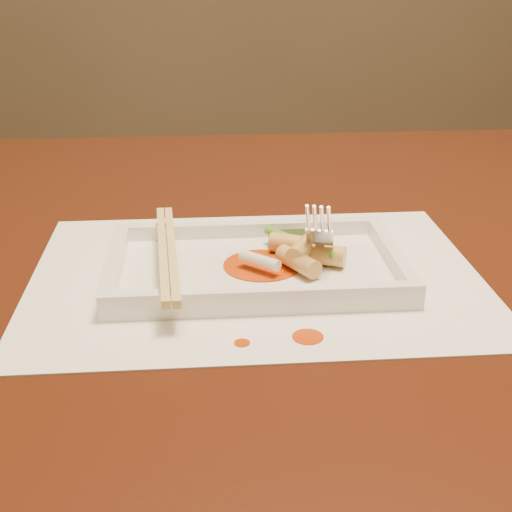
{
  "coord_description": "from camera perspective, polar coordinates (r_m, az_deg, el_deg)",
  "views": [
    {
      "loc": [
        -0.11,
        -0.65,
        1.02
      ],
      "look_at": [
        -0.06,
        -0.08,
        0.77
      ],
      "focal_mm": 50.0,
      "sensor_mm": 36.0,
      "label": 1
    }
  ],
  "objects": [
    {
      "name": "sauce_splatter_a",
      "position": [
        0.54,
        4.17,
        -6.46
      ],
      "size": [
        0.02,
        0.02,
        0.0
      ],
      "primitive_type": "cylinder",
      "color": "#BD3705",
      "rests_on": "placemat"
    },
    {
      "name": "plate_rim_right",
      "position": [
        0.65,
        10.88,
        0.11
      ],
      "size": [
        0.01,
        0.14,
        0.01
      ],
      "primitive_type": "cube",
      "color": "white",
      "rests_on": "plate_base"
    },
    {
      "name": "sauce_splatter_b",
      "position": [
        0.53,
        -1.12,
        -6.96
      ],
      "size": [
        0.01,
        0.01,
        0.0
      ],
      "primitive_type": "cylinder",
      "color": "#BD3705",
      "rests_on": "placemat"
    },
    {
      "name": "table",
      "position": [
        0.76,
        4.43,
        -5.93
      ],
      "size": [
        1.4,
        0.9,
        0.75
      ],
      "color": "black",
      "rests_on": "ground"
    },
    {
      "name": "chopstick_b",
      "position": [
        0.63,
        -6.74,
        0.41
      ],
      "size": [
        0.02,
        0.21,
        0.01
      ],
      "primitive_type": "cube",
      "rotation": [
        0.0,
        0.0,
        0.06
      ],
      "color": "#D4BB6A",
      "rests_on": "plate_rim_near"
    },
    {
      "name": "veg_piece",
      "position": [
        0.67,
        2.7,
        1.25
      ],
      "size": [
        0.04,
        0.03,
        0.01
      ],
      "primitive_type": "cube",
      "rotation": [
        0.0,
        0.0,
        0.0
      ],
      "color": "black",
      "rests_on": "plate_base"
    },
    {
      "name": "plate_rim_far",
      "position": [
        0.7,
        -0.49,
        2.18
      ],
      "size": [
        0.26,
        0.01,
        0.01
      ],
      "primitive_type": "cube",
      "color": "white",
      "rests_on": "plate_base"
    },
    {
      "name": "plate_rim_near",
      "position": [
        0.57,
        0.6,
        -3.25
      ],
      "size": [
        0.26,
        0.01,
        0.01
      ],
      "primitive_type": "cube",
      "color": "white",
      "rests_on": "plate_base"
    },
    {
      "name": "placemat",
      "position": [
        0.64,
        0.0,
        -1.54
      ],
      "size": [
        0.4,
        0.3,
        0.0
      ],
      "primitive_type": "cube",
      "color": "white",
      "rests_on": "table"
    },
    {
      "name": "scallion_white",
      "position": [
        0.62,
        0.29,
        -0.34
      ],
      "size": [
        0.04,
        0.03,
        0.01
      ],
      "primitive_type": "cylinder",
      "rotation": [
        1.57,
        0.0,
        0.84
      ],
      "color": "#EAEACC",
      "rests_on": "plate_base"
    },
    {
      "name": "scallion_green",
      "position": [
        0.65,
        3.53,
        1.06
      ],
      "size": [
        0.06,
        0.07,
        0.01
      ],
      "primitive_type": "cylinder",
      "rotation": [
        1.57,
        0.0,
        0.67
      ],
      "color": "#398F17",
      "rests_on": "plate_base"
    },
    {
      "name": "rice_cake_1",
      "position": [
        0.64,
        5.35,
        0.12
      ],
      "size": [
        0.04,
        0.03,
        0.02
      ],
      "primitive_type": "cylinder",
      "rotation": [
        1.57,
        0.0,
        1.18
      ],
      "color": "#D6B763",
      "rests_on": "plate_base"
    },
    {
      "name": "plate_base",
      "position": [
        0.64,
        0.0,
        -1.15
      ],
      "size": [
        0.26,
        0.16,
        0.01
      ],
      "primitive_type": "cube",
      "color": "white",
      "rests_on": "placemat"
    },
    {
      "name": "sauce_blob_0",
      "position": [
        0.64,
        0.48,
        -0.74
      ],
      "size": [
        0.07,
        0.07,
        0.0
      ],
      "primitive_type": "cylinder",
      "color": "#BD3705",
      "rests_on": "plate_base"
    },
    {
      "name": "rice_cake_3",
      "position": [
        0.62,
        3.4,
        -0.44
      ],
      "size": [
        0.04,
        0.05,
        0.02
      ],
      "primitive_type": "cylinder",
      "rotation": [
        1.57,
        0.0,
        0.53
      ],
      "color": "#D6B763",
      "rests_on": "plate_base"
    },
    {
      "name": "plate_rim_left",
      "position": [
        0.64,
        -11.19,
        -0.61
      ],
      "size": [
        0.01,
        0.14,
        0.01
      ],
      "primitive_type": "cube",
      "color": "white",
      "rests_on": "plate_base"
    },
    {
      "name": "chopstick_a",
      "position": [
        0.63,
        -7.47,
        0.39
      ],
      "size": [
        0.02,
        0.21,
        0.01
      ],
      "primitive_type": "cube",
      "rotation": [
        0.0,
        0.0,
        0.06
      ],
      "color": "#D4BB6A",
      "rests_on": "plate_rim_near"
    },
    {
      "name": "rice_cake_2",
      "position": [
        0.63,
        3.73,
        0.57
      ],
      "size": [
        0.03,
        0.04,
        0.02
      ],
      "primitive_type": "cylinder",
      "rotation": [
        1.57,
        0.0,
        2.64
      ],
      "color": "#D6B763",
      "rests_on": "plate_base"
    },
    {
      "name": "fork",
      "position": [
        0.64,
        6.2,
        6.15
      ],
      "size": [
        0.09,
        0.1,
        0.14
      ],
      "primitive_type": null,
      "color": "silver",
      "rests_on": "plate_base"
    },
    {
      "name": "rice_cake_0",
      "position": [
        0.66,
        3.06,
        0.92
      ],
      "size": [
        0.05,
        0.04,
        0.02
      ],
      "primitive_type": "cylinder",
      "rotation": [
        1.57,
        0.0,
        1.13
      ],
      "color": "#D6B763",
      "rests_on": "plate_base"
    }
  ]
}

